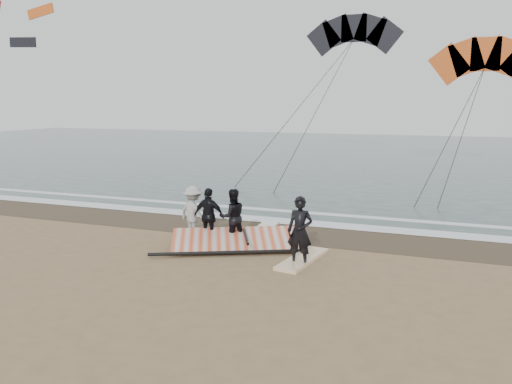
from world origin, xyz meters
TOP-DOWN VIEW (x-y plane):
  - ground at (0.00, 0.00)m, footprint 120.00×120.00m
  - sea at (0.00, 33.00)m, footprint 120.00×54.00m
  - wet_sand at (0.00, 4.50)m, footprint 120.00×2.80m
  - foam_near at (0.00, 5.90)m, footprint 120.00×0.90m
  - foam_far at (0.00, 7.60)m, footprint 120.00×0.45m
  - man_main at (0.58, 1.21)m, footprint 0.71×0.48m
  - board_white at (0.55, 1.64)m, footprint 1.01×2.38m
  - board_cream at (-1.57, 4.38)m, footprint 0.67×2.19m
  - trio_cluster at (-2.69, 2.52)m, footprint 2.58×1.13m
  - sail_rig at (-1.67, 2.20)m, footprint 4.08×3.24m
  - kite_red at (6.24, 22.44)m, footprint 7.27×6.33m
  - kite_dark at (-2.57, 27.64)m, footprint 8.22×8.37m
  - distant_kites at (-35.13, 28.00)m, footprint 11.49×4.12m

SIDE VIEW (x-z plane):
  - ground at x=0.00m, z-range 0.00..0.00m
  - wet_sand at x=0.00m, z-range 0.00..0.01m
  - sea at x=0.00m, z-range 0.00..0.02m
  - foam_near at x=0.00m, z-range 0.02..0.03m
  - foam_far at x=0.00m, z-range 0.02..0.03m
  - board_cream at x=-1.57m, z-range 0.00..0.09m
  - board_white at x=0.55m, z-range 0.00..0.09m
  - sail_rig at x=-1.67m, z-range -0.06..0.45m
  - trio_cluster at x=-2.69m, z-range -0.01..1.75m
  - man_main at x=0.58m, z-range 0.00..1.90m
  - kite_red at x=6.24m, z-range -0.49..13.84m
  - kite_dark at x=-2.57m, z-range -0.20..18.62m
  - distant_kites at x=-35.13m, z-range 9.34..15.61m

